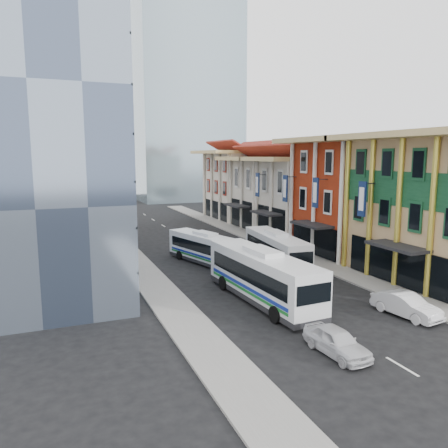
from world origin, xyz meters
name	(u,v)px	position (x,y,z in m)	size (l,w,h in m)	color
ground	(331,325)	(0.00, 0.00, 0.00)	(200.00, 200.00, 0.00)	black
sidewalk_right	(279,247)	(8.50, 22.00, 0.07)	(3.00, 90.00, 0.15)	slate
sidewalk_left	(133,260)	(-8.50, 22.00, 0.07)	(3.00, 90.00, 0.15)	slate
shophouse_tan	(437,212)	(14.00, 5.00, 6.00)	(8.00, 14.00, 12.00)	tan
shophouse_red	(347,199)	(14.00, 17.00, 6.00)	(8.00, 10.00, 12.00)	#9C2B11
shophouse_cream_near	(300,200)	(14.00, 26.50, 5.00)	(8.00, 9.00, 10.00)	beige
shophouse_cream_mid	(267,194)	(14.00, 35.50, 5.00)	(8.00, 9.00, 10.00)	beige
shophouse_cream_far	(239,186)	(14.00, 46.00, 5.50)	(8.00, 12.00, 11.00)	beige
office_tower	(32,103)	(-17.00, 19.00, 15.00)	(12.00, 26.00, 30.00)	#425069
office_block_far	(49,183)	(-16.00, 42.00, 7.00)	(10.00, 18.00, 14.00)	gray
bus_left_near	(262,275)	(-2.00, 5.78, 2.00)	(2.92, 12.44, 3.99)	silver
bus_left_far	(205,248)	(-2.00, 18.21, 1.60)	(2.34, 9.98, 3.20)	white
bus_right	(276,249)	(3.87, 14.35, 1.75)	(2.56, 10.91, 3.50)	silver
sedan_left	(337,341)	(-2.26, -3.56, 0.74)	(1.75, 4.33, 1.47)	silver
sedan_right	(406,305)	(5.50, -0.61, 0.78)	(1.65, 4.72, 1.56)	silver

